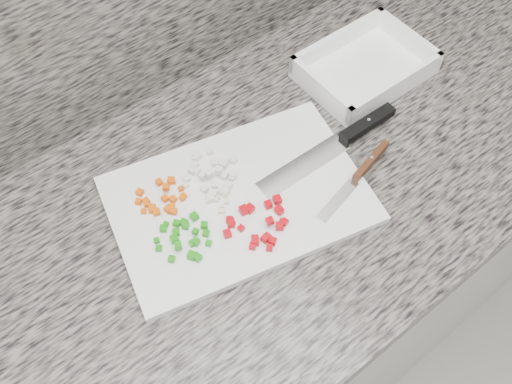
# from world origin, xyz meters

# --- Properties ---
(cabinet) EXTENTS (3.92, 0.62, 0.86)m
(cabinet) POSITION_xyz_m (0.00, 1.44, 0.43)
(cabinet) COLOR white
(cabinet) RESTS_ON ground
(countertop) EXTENTS (3.96, 0.64, 0.04)m
(countertop) POSITION_xyz_m (0.00, 1.44, 0.88)
(countertop) COLOR #646058
(countertop) RESTS_ON cabinet
(cutting_board) EXTENTS (0.46, 0.36, 0.01)m
(cutting_board) POSITION_xyz_m (0.10, 1.44, 0.91)
(cutting_board) COLOR white
(cutting_board) RESTS_ON countertop
(carrot_pile) EXTENTS (0.08, 0.08, 0.02)m
(carrot_pile) POSITION_xyz_m (0.00, 1.51, 0.92)
(carrot_pile) COLOR #D74F04
(carrot_pile) RESTS_ON cutting_board
(onion_pile) EXTENTS (0.10, 0.10, 0.02)m
(onion_pile) POSITION_xyz_m (0.09, 1.50, 0.92)
(onion_pile) COLOR silver
(onion_pile) RESTS_ON cutting_board
(green_pepper_pile) EXTENTS (0.09, 0.09, 0.02)m
(green_pepper_pile) POSITION_xyz_m (-0.01, 1.43, 0.92)
(green_pepper_pile) COLOR #17800B
(green_pepper_pile) RESTS_ON cutting_board
(red_pepper_pile) EXTENTS (0.12, 0.09, 0.02)m
(red_pepper_pile) POSITION_xyz_m (0.09, 1.38, 0.92)
(red_pepper_pile) COLOR #B1020B
(red_pepper_pile) RESTS_ON cutting_board
(garlic_pile) EXTENTS (0.04, 0.05, 0.01)m
(garlic_pile) POSITION_xyz_m (0.07, 1.45, 0.92)
(garlic_pile) COLOR beige
(garlic_pile) RESTS_ON cutting_board
(chef_knife) EXTENTS (0.29, 0.04, 0.02)m
(chef_knife) POSITION_xyz_m (0.32, 1.42, 0.92)
(chef_knife) COLOR silver
(chef_knife) RESTS_ON cutting_board
(paring_knife) EXTENTS (0.19, 0.06, 0.02)m
(paring_knife) POSITION_xyz_m (0.29, 1.35, 0.92)
(paring_knife) COLOR silver
(paring_knife) RESTS_ON cutting_board
(tray) EXTENTS (0.24, 0.17, 0.05)m
(tray) POSITION_xyz_m (0.47, 1.52, 0.92)
(tray) COLOR white
(tray) RESTS_ON countertop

